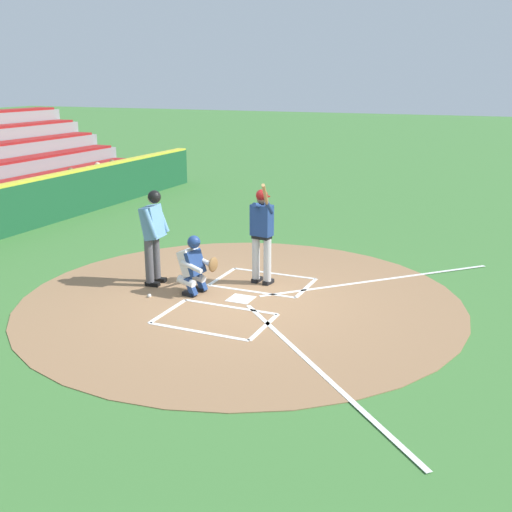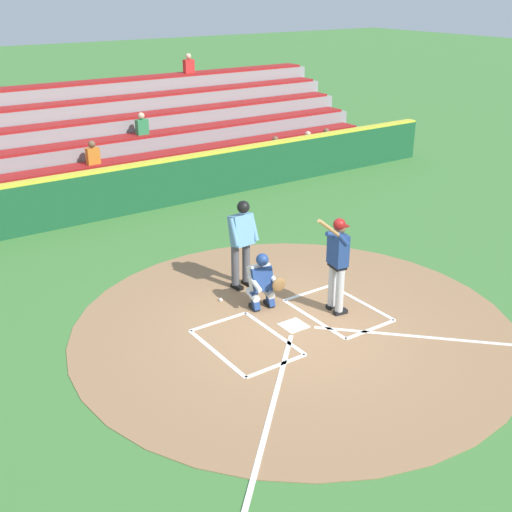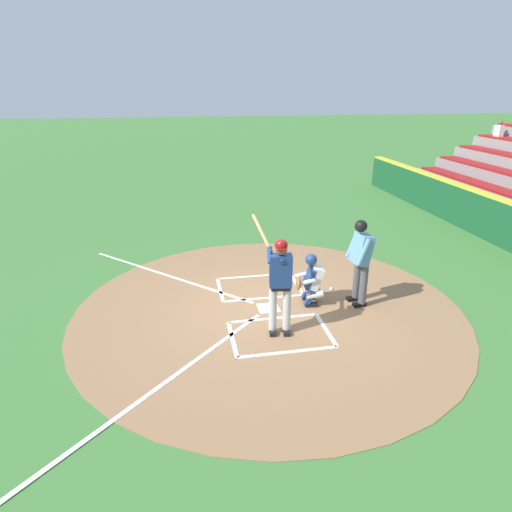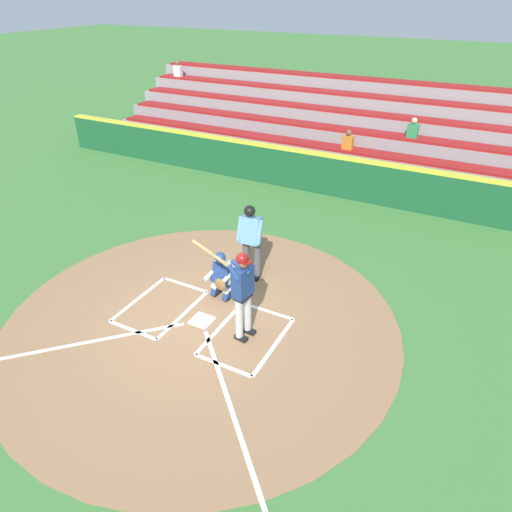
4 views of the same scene
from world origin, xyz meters
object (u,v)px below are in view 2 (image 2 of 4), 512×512
object	(u,v)px
batter	(337,259)
baseball	(221,300)
plate_umpire	(242,238)
catcher	(262,280)

from	to	relation	value
batter	baseball	distance (m)	2.46
plate_umpire	baseball	size ratio (longest dim) A/B	25.20
baseball	batter	bearing A→B (deg)	134.09
catcher	plate_umpire	xyz separation A→B (m)	(-0.18, -0.98, 0.49)
batter	baseball	bearing A→B (deg)	-45.91
batter	plate_umpire	xyz separation A→B (m)	(0.84, -1.91, -0.02)
catcher	batter	bearing A→B (deg)	137.74
batter	baseball	world-z (taller)	batter
catcher	plate_umpire	size ratio (longest dim) A/B	0.61
catcher	baseball	bearing A→B (deg)	-51.88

